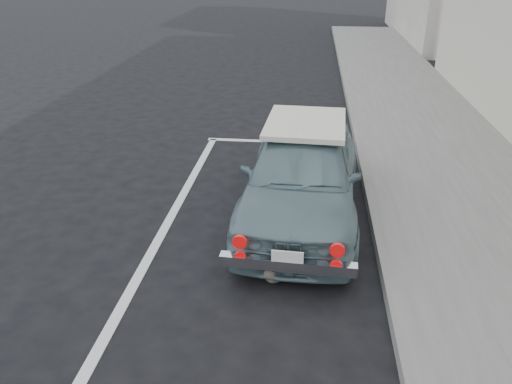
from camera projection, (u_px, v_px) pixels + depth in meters
The scene contains 4 objects.
pline_front at pixel (285, 142), 9.55m from camera, with size 3.00×0.12×0.01m, color silver.
pline_side at pixel (164, 229), 6.56m from camera, with size 0.12×7.00×0.01m, color silver.
retro_coupe at pixel (302, 172), 6.65m from camera, with size 1.69×3.81×1.27m.
cat at pixel (275, 271), 5.49m from camera, with size 0.35×0.50×0.28m.
Camera 1 is at (0.92, -2.53, 3.30)m, focal length 35.00 mm.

